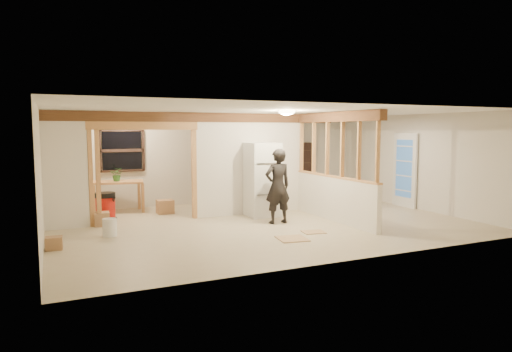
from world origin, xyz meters
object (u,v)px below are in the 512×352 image
woman (278,186)px  bookshelf (298,170)px  refrigerator (262,180)px  shop_vac (105,206)px  work_table (118,197)px

woman → bookshelf: size_ratio=0.99×
refrigerator → shop_vac: 3.72m
woman → bookshelf: 3.93m
woman → refrigerator: bearing=-94.1°
shop_vac → bookshelf: 5.95m
work_table → refrigerator: bearing=-22.2°
woman → work_table: 4.23m
woman → bookshelf: bearing=-126.8°
shop_vac → woman: bearing=-29.2°
refrigerator → woman: (-0.05, -0.93, -0.05)m
work_table → shop_vac: (-0.39, -0.91, -0.07)m
refrigerator → bookshelf: size_ratio=1.05×
refrigerator → woman: 0.93m
refrigerator → bookshelf: (2.26, 2.25, -0.04)m
refrigerator → woman: bearing=-93.4°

